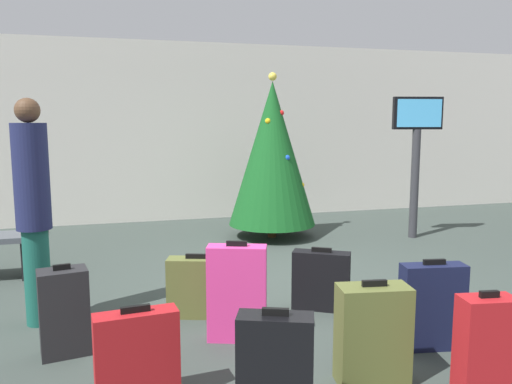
{
  "coord_description": "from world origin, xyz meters",
  "views": [
    {
      "loc": [
        -1.68,
        -4.78,
        1.71
      ],
      "look_at": [
        -0.14,
        0.74,
        0.9
      ],
      "focal_mm": 36.15,
      "sensor_mm": 36.0,
      "label": 1
    }
  ],
  "objects_px": {
    "traveller_0": "(33,205)",
    "suitcase_7": "(64,312)",
    "suitcase_6": "(275,372)",
    "suitcase_4": "(137,358)",
    "suitcase_5": "(432,306)",
    "suitcase_3": "(237,293)",
    "holiday_tree": "(272,154)",
    "suitcase_1": "(373,335)",
    "suitcase_8": "(196,287)",
    "suitcase_0": "(485,352)",
    "flight_info_kiosk": "(416,144)",
    "suitcase_2": "(321,280)"
  },
  "relations": [
    {
      "from": "holiday_tree",
      "to": "suitcase_7",
      "type": "relative_size",
      "value": 3.49
    },
    {
      "from": "flight_info_kiosk",
      "to": "suitcase_1",
      "type": "height_order",
      "value": "flight_info_kiosk"
    },
    {
      "from": "suitcase_0",
      "to": "traveller_0",
      "type": "bearing_deg",
      "value": 142.94
    },
    {
      "from": "suitcase_4",
      "to": "suitcase_3",
      "type": "bearing_deg",
      "value": 42.65
    },
    {
      "from": "suitcase_4",
      "to": "suitcase_5",
      "type": "relative_size",
      "value": 0.9
    },
    {
      "from": "suitcase_2",
      "to": "suitcase_8",
      "type": "height_order",
      "value": "suitcase_2"
    },
    {
      "from": "suitcase_3",
      "to": "suitcase_6",
      "type": "relative_size",
      "value": 1.14
    },
    {
      "from": "suitcase_0",
      "to": "suitcase_4",
      "type": "distance_m",
      "value": 2.08
    },
    {
      "from": "suitcase_1",
      "to": "suitcase_5",
      "type": "height_order",
      "value": "suitcase_1"
    },
    {
      "from": "flight_info_kiosk",
      "to": "suitcase_2",
      "type": "bearing_deg",
      "value": -136.19
    },
    {
      "from": "flight_info_kiosk",
      "to": "suitcase_0",
      "type": "height_order",
      "value": "flight_info_kiosk"
    },
    {
      "from": "flight_info_kiosk",
      "to": "suitcase_6",
      "type": "bearing_deg",
      "value": -130.57
    },
    {
      "from": "suitcase_2",
      "to": "suitcase_3",
      "type": "distance_m",
      "value": 0.99
    },
    {
      "from": "suitcase_3",
      "to": "suitcase_5",
      "type": "relative_size",
      "value": 1.15
    },
    {
      "from": "traveller_0",
      "to": "suitcase_1",
      "type": "relative_size",
      "value": 2.71
    },
    {
      "from": "suitcase_3",
      "to": "suitcase_8",
      "type": "distance_m",
      "value": 0.62
    },
    {
      "from": "suitcase_1",
      "to": "suitcase_7",
      "type": "xyz_separation_m",
      "value": [
        -1.96,
        0.98,
        -0.01
      ]
    },
    {
      "from": "suitcase_0",
      "to": "suitcase_8",
      "type": "relative_size",
      "value": 1.28
    },
    {
      "from": "suitcase_2",
      "to": "suitcase_3",
      "type": "height_order",
      "value": "suitcase_3"
    },
    {
      "from": "suitcase_4",
      "to": "suitcase_8",
      "type": "xyz_separation_m",
      "value": [
        0.56,
        1.3,
        -0.03
      ]
    },
    {
      "from": "holiday_tree",
      "to": "suitcase_1",
      "type": "xyz_separation_m",
      "value": [
        -0.63,
        -4.21,
        -0.89
      ]
    },
    {
      "from": "suitcase_2",
      "to": "suitcase_3",
      "type": "relative_size",
      "value": 0.72
    },
    {
      "from": "holiday_tree",
      "to": "suitcase_5",
      "type": "xyz_separation_m",
      "value": [
        0.05,
        -3.86,
        -0.9
      ]
    },
    {
      "from": "traveller_0",
      "to": "suitcase_2",
      "type": "xyz_separation_m",
      "value": [
        2.41,
        -0.33,
        -0.75
      ]
    },
    {
      "from": "suitcase_1",
      "to": "suitcase_7",
      "type": "relative_size",
      "value": 1.02
    },
    {
      "from": "traveller_0",
      "to": "suitcase_5",
      "type": "bearing_deg",
      "value": -24.1
    },
    {
      "from": "holiday_tree",
      "to": "suitcase_7",
      "type": "height_order",
      "value": "holiday_tree"
    },
    {
      "from": "suitcase_4",
      "to": "suitcase_0",
      "type": "bearing_deg",
      "value": -16.05
    },
    {
      "from": "suitcase_5",
      "to": "suitcase_7",
      "type": "distance_m",
      "value": 2.72
    },
    {
      "from": "holiday_tree",
      "to": "suitcase_0",
      "type": "height_order",
      "value": "holiday_tree"
    },
    {
      "from": "suitcase_6",
      "to": "flight_info_kiosk",
      "type": "bearing_deg",
      "value": 49.43
    },
    {
      "from": "suitcase_5",
      "to": "suitcase_7",
      "type": "xyz_separation_m",
      "value": [
        -2.64,
        0.63,
        -0.0
      ]
    },
    {
      "from": "suitcase_6",
      "to": "suitcase_7",
      "type": "distance_m",
      "value": 1.76
    },
    {
      "from": "suitcase_7",
      "to": "suitcase_8",
      "type": "height_order",
      "value": "suitcase_7"
    },
    {
      "from": "suitcase_8",
      "to": "traveller_0",
      "type": "bearing_deg",
      "value": 171.39
    },
    {
      "from": "traveller_0",
      "to": "suitcase_1",
      "type": "xyz_separation_m",
      "value": [
        2.22,
        -1.65,
        -0.69
      ]
    },
    {
      "from": "suitcase_0",
      "to": "suitcase_4",
      "type": "xyz_separation_m",
      "value": [
        -2.0,
        0.58,
        -0.05
      ]
    },
    {
      "from": "holiday_tree",
      "to": "flight_info_kiosk",
      "type": "height_order",
      "value": "holiday_tree"
    },
    {
      "from": "holiday_tree",
      "to": "suitcase_6",
      "type": "height_order",
      "value": "holiday_tree"
    },
    {
      "from": "suitcase_1",
      "to": "suitcase_8",
      "type": "xyz_separation_m",
      "value": [
        -0.92,
        1.45,
        -0.07
      ]
    },
    {
      "from": "suitcase_2",
      "to": "suitcase_7",
      "type": "bearing_deg",
      "value": -171.07
    },
    {
      "from": "traveller_0",
      "to": "suitcase_7",
      "type": "bearing_deg",
      "value": -68.76
    },
    {
      "from": "suitcase_2",
      "to": "suitcase_8",
      "type": "xyz_separation_m",
      "value": [
        -1.11,
        0.13,
        -0.01
      ]
    },
    {
      "from": "suitcase_6",
      "to": "suitcase_8",
      "type": "xyz_separation_m",
      "value": [
        -0.16,
        1.75,
        -0.07
      ]
    },
    {
      "from": "suitcase_0",
      "to": "suitcase_3",
      "type": "xyz_separation_m",
      "value": [
        -1.21,
        1.31,
        0.04
      ]
    },
    {
      "from": "suitcase_3",
      "to": "suitcase_7",
      "type": "height_order",
      "value": "suitcase_3"
    },
    {
      "from": "suitcase_4",
      "to": "suitcase_6",
      "type": "bearing_deg",
      "value": -32.05
    },
    {
      "from": "suitcase_8",
      "to": "suitcase_3",
      "type": "bearing_deg",
      "value": -67.94
    },
    {
      "from": "flight_info_kiosk",
      "to": "traveller_0",
      "type": "xyz_separation_m",
      "value": [
        -4.83,
        -1.99,
        -0.34
      ]
    },
    {
      "from": "holiday_tree",
      "to": "suitcase_7",
      "type": "xyz_separation_m",
      "value": [
        -2.59,
        -3.23,
        -0.9
      ]
    }
  ]
}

